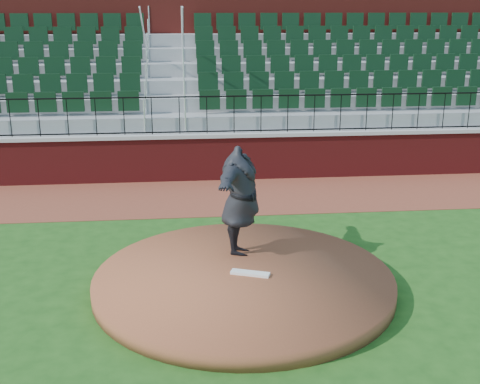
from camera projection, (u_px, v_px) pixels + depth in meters
name	position (u px, v px, depth m)	size (l,w,h in m)	color
ground	(248.00, 290.00, 10.52)	(90.00, 90.00, 0.00)	#1C4A15
warning_track	(225.00, 196.00, 15.65)	(34.00, 3.20, 0.01)	brown
field_wall	(221.00, 158.00, 17.00)	(34.00, 0.35, 1.20)	maroon
wall_cap	(221.00, 135.00, 16.81)	(34.00, 0.45, 0.10)	#B7B7B7
wall_railing	(220.00, 115.00, 16.65)	(34.00, 0.05, 1.00)	black
seating_stands	(215.00, 84.00, 19.09)	(34.00, 5.10, 4.60)	gray
concourse_wall	(210.00, 61.00, 21.62)	(34.00, 0.50, 5.50)	maroon
pitchers_mound	(244.00, 281.00, 10.57)	(5.13, 5.13, 0.25)	brown
pitching_rubber	(250.00, 273.00, 10.53)	(0.67, 0.17, 0.04)	white
pitcher	(240.00, 201.00, 11.14)	(2.51, 0.68, 2.04)	black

